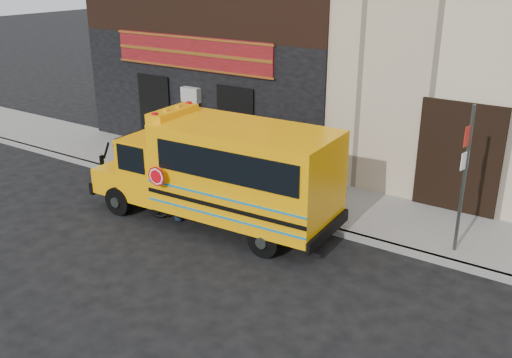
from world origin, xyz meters
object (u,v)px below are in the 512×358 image
object	(u,v)px
school_bus	(224,171)
sign_pole	(464,177)
bicycle	(176,203)
cyclist	(178,188)

from	to	relation	value
school_bus	sign_pole	distance (m)	5.78
bicycle	school_bus	bearing A→B (deg)	-86.85
sign_pole	school_bus	bearing A→B (deg)	-163.63
sign_pole	cyclist	size ratio (longest dim) A/B	1.99
school_bus	bicycle	distance (m)	1.66
bicycle	cyclist	distance (m)	0.42
school_bus	sign_pole	bearing A→B (deg)	16.37
cyclist	sign_pole	bearing A→B (deg)	-100.17
school_bus	cyclist	size ratio (longest dim) A/B	3.81
sign_pole	bicycle	bearing A→B (deg)	-162.41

